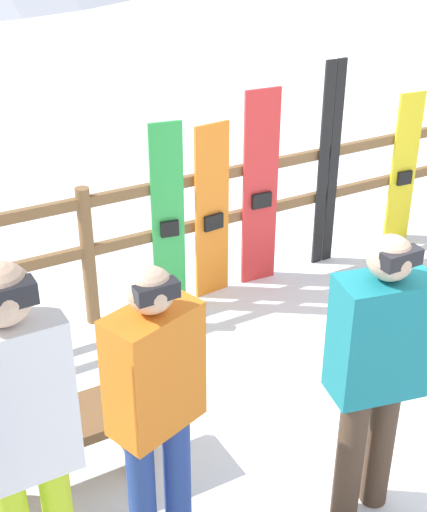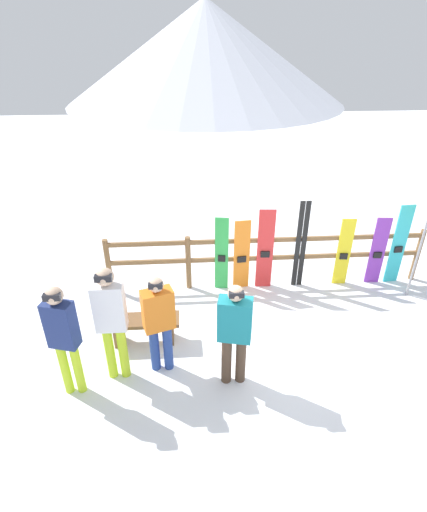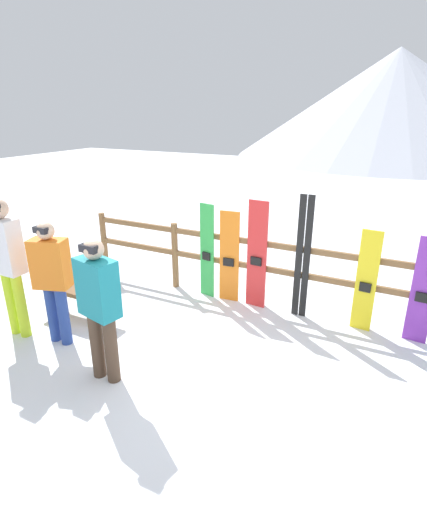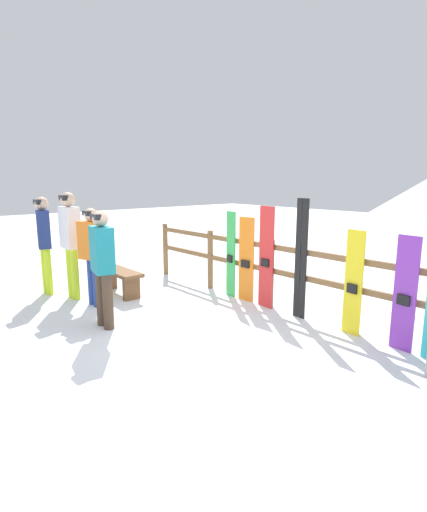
% 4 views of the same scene
% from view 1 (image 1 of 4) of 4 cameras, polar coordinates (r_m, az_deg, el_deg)
% --- Properties ---
extents(ground_plane, '(40.00, 40.00, 0.00)m').
position_cam_1_polar(ground_plane, '(4.74, 16.44, -11.39)').
color(ground_plane, white).
extents(fence, '(5.92, 0.10, 1.07)m').
position_cam_1_polar(fence, '(5.67, 3.83, 4.24)').
color(fence, brown).
rests_on(fence, ground).
extents(bench, '(1.10, 0.36, 0.44)m').
position_cam_1_polar(bench, '(3.94, -12.17, -14.20)').
color(bench, brown).
rests_on(bench, ground).
extents(person_orange, '(0.47, 0.35, 1.55)m').
position_cam_1_polar(person_orange, '(3.21, -4.65, -11.24)').
color(person_orange, navy).
rests_on(person_orange, ground).
extents(person_teal, '(0.48, 0.33, 1.58)m').
position_cam_1_polar(person_teal, '(3.44, 12.91, -8.49)').
color(person_teal, '#4C3828').
rests_on(person_teal, ground).
extents(person_white, '(0.40, 0.23, 1.77)m').
position_cam_1_polar(person_white, '(2.90, -15.02, -13.30)').
color(person_white, '#B7D826').
rests_on(person_white, ground).
extents(snowboard_green, '(0.24, 0.09, 1.45)m').
position_cam_1_polar(snowboard_green, '(5.22, -3.67, 2.98)').
color(snowboard_green, green).
rests_on(snowboard_green, ground).
extents(snowboard_orange, '(0.30, 0.08, 1.39)m').
position_cam_1_polar(snowboard_orange, '(5.38, -0.12, 3.46)').
color(snowboard_orange, orange).
rests_on(snowboard_orange, ground).
extents(snowboard_red, '(0.30, 0.07, 1.58)m').
position_cam_1_polar(snowboard_red, '(5.55, 3.76, 5.26)').
color(snowboard_red, red).
rests_on(snowboard_red, ground).
extents(ski_pair_black, '(0.20, 0.02, 1.72)m').
position_cam_1_polar(ski_pair_black, '(5.88, 9.17, 7.08)').
color(ski_pair_black, black).
rests_on(ski_pair_black, ground).
extents(snowboard_yellow, '(0.26, 0.07, 1.36)m').
position_cam_1_polar(snowboard_yellow, '(6.46, 14.96, 6.65)').
color(snowboard_yellow, yellow).
rests_on(snowboard_yellow, ground).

